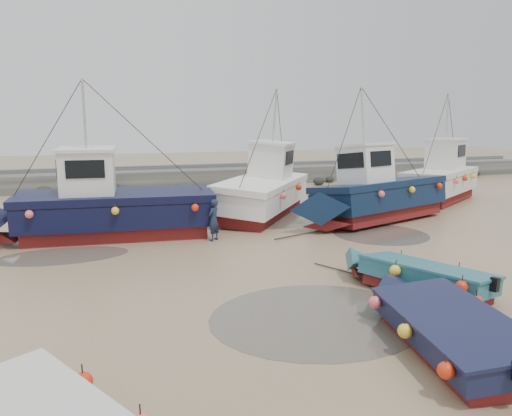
% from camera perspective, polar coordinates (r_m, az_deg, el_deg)
% --- Properties ---
extents(ground, '(120.00, 120.00, 0.00)m').
position_cam_1_polar(ground, '(15.74, 7.00, -7.46)').
color(ground, tan).
rests_on(ground, ground).
extents(seawall, '(60.00, 4.92, 1.50)m').
position_cam_1_polar(seawall, '(36.33, -8.14, 3.46)').
color(seawall, slate).
rests_on(seawall, ground).
extents(puddle_a, '(5.28, 5.28, 0.01)m').
position_cam_1_polar(puddle_a, '(12.43, 7.00, -12.27)').
color(puddle_a, '#5A5348').
rests_on(puddle_a, ground).
extents(puddle_b, '(3.91, 3.91, 0.01)m').
position_cam_1_polar(puddle_b, '(21.53, 14.03, -2.91)').
color(puddle_b, '#5A5348').
rests_on(puddle_b, ground).
extents(puddle_c, '(4.51, 4.51, 0.01)m').
position_cam_1_polar(puddle_c, '(18.86, -21.24, -5.12)').
color(puddle_c, '#5A5348').
rests_on(puddle_c, ground).
extents(puddle_d, '(6.10, 6.10, 0.01)m').
position_cam_1_polar(puddle_d, '(24.78, 1.39, -0.93)').
color(puddle_d, '#5A5348').
rests_on(puddle_d, ground).
extents(dinghy_1, '(2.84, 6.46, 1.43)m').
position_cam_1_polar(dinghy_1, '(11.44, 20.84, -12.01)').
color(dinghy_1, maroon).
rests_on(dinghy_1, ground).
extents(dinghy_2, '(3.14, 5.50, 1.43)m').
position_cam_1_polar(dinghy_2, '(14.56, 17.54, -7.03)').
color(dinghy_2, maroon).
rests_on(dinghy_2, ground).
extents(cabin_boat_0, '(10.89, 3.64, 6.22)m').
position_cam_1_polar(cabin_boat_0, '(20.87, -17.37, 0.21)').
color(cabin_boat_0, maroon).
rests_on(cabin_boat_0, ground).
extents(cabin_boat_1, '(7.69, 9.58, 6.22)m').
position_cam_1_polar(cabin_boat_1, '(25.22, 1.06, 2.27)').
color(cabin_boat_1, maroon).
rests_on(cabin_boat_1, ground).
extents(cabin_boat_2, '(10.11, 5.18, 6.22)m').
position_cam_1_polar(cabin_boat_2, '(23.79, 13.35, 1.59)').
color(cabin_boat_2, maroon).
rests_on(cabin_boat_2, ground).
extents(cabin_boat_3, '(8.55, 6.29, 6.22)m').
position_cam_1_polar(cabin_boat_3, '(31.73, 20.65, 3.32)').
color(cabin_boat_3, maroon).
rests_on(cabin_boat_3, ground).
extents(person, '(0.71, 0.71, 1.66)m').
position_cam_1_polar(person, '(19.89, -4.85, -3.71)').
color(person, '#1A233D').
rests_on(person, ground).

